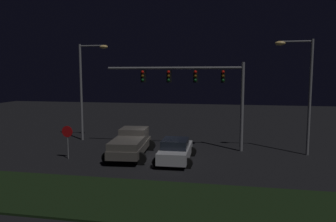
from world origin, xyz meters
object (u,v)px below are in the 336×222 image
object	(u,v)px
car_sedan	(176,150)
street_lamp_right	(303,83)
street_lamp_left	(86,80)
pickup_truck	(131,142)
traffic_signal_gantry	(196,82)
stop_sign	(67,136)

from	to	relation	value
car_sedan	street_lamp_right	size ratio (longest dim) A/B	0.56
street_lamp_right	car_sedan	bearing A→B (deg)	-157.29
street_lamp_left	street_lamp_right	world-z (taller)	street_lamp_left
street_lamp_left	street_lamp_right	xyz separation A→B (m)	(16.85, -1.97, -0.08)
pickup_truck	traffic_signal_gantry	bearing A→B (deg)	-59.70
car_sedan	stop_sign	size ratio (longest dim) A/B	2.00
street_lamp_left	car_sedan	bearing A→B (deg)	-32.36
car_sedan	traffic_signal_gantry	bearing A→B (deg)	-15.10
street_lamp_left	street_lamp_right	bearing A→B (deg)	-6.66
street_lamp_right	traffic_signal_gantry	bearing A→B (deg)	177.79
car_sedan	stop_sign	world-z (taller)	stop_sign
car_sedan	street_lamp_right	xyz separation A→B (m)	(8.28, 3.47, 4.31)
street_lamp_left	stop_sign	bearing A→B (deg)	-77.20
traffic_signal_gantry	street_lamp_left	size ratio (longest dim) A/B	1.27
car_sedan	pickup_truck	bearing A→B (deg)	74.14
traffic_signal_gantry	stop_sign	bearing A→B (deg)	-151.26
traffic_signal_gantry	stop_sign	size ratio (longest dim) A/B	4.63
pickup_truck	stop_sign	world-z (taller)	stop_sign
stop_sign	street_lamp_right	bearing A→B (deg)	15.01
car_sedan	traffic_signal_gantry	xyz separation A→B (m)	(0.90, 3.75, 4.29)
street_lamp_right	stop_sign	size ratio (longest dim) A/B	3.59
pickup_truck	traffic_signal_gantry	world-z (taller)	traffic_signal_gantry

